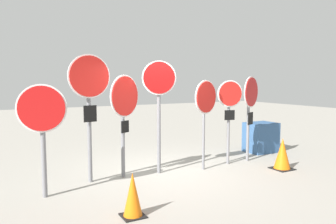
% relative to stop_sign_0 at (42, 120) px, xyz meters
% --- Properties ---
extents(ground_plane, '(40.00, 40.00, 0.00)m').
position_rel_stop_sign_0_xyz_m(ground_plane, '(2.65, 0.37, -1.42)').
color(ground_plane, gray).
extents(stop_sign_0, '(0.85, 0.22, 2.06)m').
position_rel_stop_sign_0_xyz_m(stop_sign_0, '(0.00, 0.00, 0.00)').
color(stop_sign_0, slate).
rests_on(stop_sign_0, ground).
extents(stop_sign_1, '(0.89, 0.18, 2.65)m').
position_rel_stop_sign_0_xyz_m(stop_sign_1, '(0.98, 0.50, 0.43)').
color(stop_sign_1, slate).
rests_on(stop_sign_1, ground).
extents(stop_sign_2, '(0.80, 0.47, 2.24)m').
position_rel_stop_sign_0_xyz_m(stop_sign_2, '(1.74, 0.52, 0.15)').
color(stop_sign_2, slate).
rests_on(stop_sign_2, ground).
extents(stop_sign_3, '(0.73, 0.29, 2.56)m').
position_rel_stop_sign_0_xyz_m(stop_sign_3, '(2.53, 0.43, 0.40)').
color(stop_sign_3, slate).
rests_on(stop_sign_3, ground).
extents(stop_sign_4, '(0.75, 0.28, 2.13)m').
position_rel_stop_sign_0_xyz_m(stop_sign_4, '(3.63, 0.20, 0.16)').
color(stop_sign_4, slate).
rests_on(stop_sign_4, ground).
extents(stop_sign_5, '(0.65, 0.19, 2.12)m').
position_rel_stop_sign_0_xyz_m(stop_sign_5, '(4.46, 0.34, 0.10)').
color(stop_sign_5, slate).
rests_on(stop_sign_5, ground).
extents(stop_sign_6, '(0.75, 0.36, 2.23)m').
position_rel_stop_sign_0_xyz_m(stop_sign_6, '(5.14, 0.35, 0.16)').
color(stop_sign_6, slate).
rests_on(stop_sign_6, ground).
extents(traffic_cone_0, '(0.47, 0.47, 0.75)m').
position_rel_stop_sign_0_xyz_m(traffic_cone_0, '(5.29, -0.63, -1.05)').
color(traffic_cone_0, black).
rests_on(traffic_cone_0, ground).
extents(traffic_cone_1, '(0.36, 0.36, 0.70)m').
position_rel_stop_sign_0_xyz_m(traffic_cone_1, '(1.10, -1.51, -1.07)').
color(traffic_cone_1, black).
rests_on(traffic_cone_1, ground).
extents(storage_crate, '(0.86, 0.69, 0.87)m').
position_rel_stop_sign_0_xyz_m(storage_crate, '(6.22, 1.05, -0.98)').
color(storage_crate, '#335684').
rests_on(storage_crate, ground).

